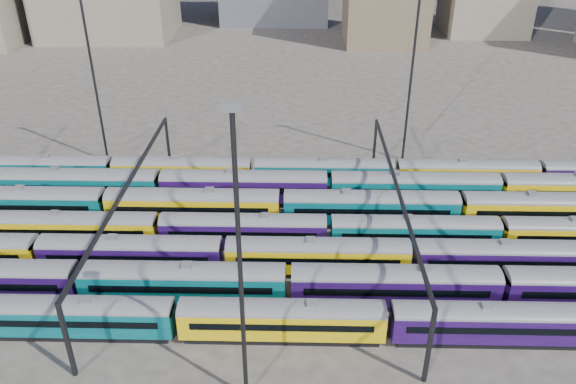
{
  "coord_description": "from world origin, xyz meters",
  "views": [
    {
      "loc": [
        -0.83,
        -54.36,
        37.31
      ],
      "look_at": [
        -2.24,
        7.63,
        3.0
      ],
      "focal_mm": 35.0,
      "sensor_mm": 36.0,
      "label": 1
    }
  ],
  "objects_px": {
    "rake_0": "(388,318)",
    "mast_2": "(240,258)",
    "rake_1": "(395,282)",
    "rake_2": "(131,250)"
  },
  "relations": [
    {
      "from": "rake_0",
      "to": "mast_2",
      "type": "height_order",
      "value": "mast_2"
    },
    {
      "from": "rake_0",
      "to": "mast_2",
      "type": "relative_size",
      "value": 4.54
    },
    {
      "from": "rake_1",
      "to": "mast_2",
      "type": "height_order",
      "value": "mast_2"
    },
    {
      "from": "rake_2",
      "to": "mast_2",
      "type": "relative_size",
      "value": 3.91
    },
    {
      "from": "rake_2",
      "to": "mast_2",
      "type": "height_order",
      "value": "mast_2"
    },
    {
      "from": "rake_2",
      "to": "mast_2",
      "type": "xyz_separation_m",
      "value": [
        13.92,
        -17.0,
        11.38
      ]
    },
    {
      "from": "rake_1",
      "to": "mast_2",
      "type": "xyz_separation_m",
      "value": [
        -13.71,
        -12.0,
        11.26
      ]
    },
    {
      "from": "rake_1",
      "to": "mast_2",
      "type": "relative_size",
      "value": 4.08
    },
    {
      "from": "mast_2",
      "to": "rake_1",
      "type": "bearing_deg",
      "value": 41.19
    },
    {
      "from": "rake_1",
      "to": "rake_2",
      "type": "relative_size",
      "value": 1.04
    }
  ]
}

